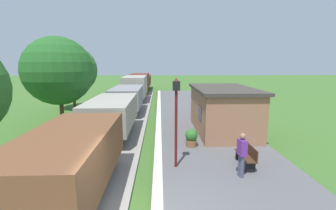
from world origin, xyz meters
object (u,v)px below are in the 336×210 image
object	(u,v)px
station_hut	(222,109)
tree_trackside_far	(58,71)
bench_near_hut	(247,155)
lamp_post_near	(176,107)
freight_train	(132,92)
tree_field_left	(72,70)
person_waiting	(242,153)
potted_planter	(191,137)

from	to	relation	value
station_hut	tree_trackside_far	xyz separation A→B (m)	(-10.92, 2.46, 2.30)
bench_near_hut	lamp_post_near	distance (m)	3.63
freight_train	bench_near_hut	size ratio (longest dim) A/B	26.13
tree_trackside_far	tree_field_left	bearing A→B (deg)	102.69
station_hut	person_waiting	size ratio (longest dim) A/B	3.39
freight_train	lamp_post_near	size ratio (longest dim) A/B	10.59
station_hut	person_waiting	xyz separation A→B (m)	(-0.85, -5.83, -0.47)
person_waiting	tree_trackside_far	bearing A→B (deg)	-47.35
tree_trackside_far	tree_field_left	distance (m)	6.35
bench_near_hut	tree_trackside_far	world-z (taller)	tree_trackside_far
lamp_post_near	tree_field_left	size ratio (longest dim) A/B	0.60
freight_train	tree_field_left	bearing A→B (deg)	-163.98
bench_near_hut	lamp_post_near	xyz separation A→B (m)	(-2.98, 0.00, 2.08)
lamp_post_near	tree_field_left	bearing A→B (deg)	123.76
freight_train	lamp_post_near	bearing A→B (deg)	-76.83
tree_trackside_far	tree_field_left	xyz separation A→B (m)	(-1.39, 6.19, -0.11)
freight_train	lamp_post_near	world-z (taller)	lamp_post_near
freight_train	station_hut	bearing A→B (deg)	-56.41
freight_train	tree_trackside_far	bearing A→B (deg)	-117.94
person_waiting	lamp_post_near	bearing A→B (deg)	-28.84
station_hut	potted_planter	distance (m)	3.56
potted_planter	tree_field_left	world-z (taller)	tree_field_left
station_hut	lamp_post_near	size ratio (longest dim) A/B	1.57
person_waiting	bench_near_hut	bearing A→B (deg)	-130.04
tree_field_left	person_waiting	bearing A→B (deg)	-51.62
bench_near_hut	person_waiting	size ratio (longest dim) A/B	0.88
freight_train	person_waiting	size ratio (longest dim) A/B	22.92
station_hut	potted_planter	xyz separation A→B (m)	(-2.29, -2.56, -0.93)
tree_field_left	bench_near_hut	bearing A→B (deg)	-48.40
tree_trackside_far	tree_field_left	size ratio (longest dim) A/B	1.02
person_waiting	tree_trackside_far	distance (m)	13.33
lamp_post_near	tree_field_left	world-z (taller)	tree_field_left
freight_train	person_waiting	bearing A→B (deg)	-69.68
lamp_post_near	potted_planter	bearing A→B (deg)	67.56
station_hut	person_waiting	bearing A→B (deg)	-98.31
freight_train	tree_trackside_far	world-z (taller)	tree_trackside_far
potted_planter	bench_near_hut	bearing A→B (deg)	-49.43
potted_planter	tree_field_left	xyz separation A→B (m)	(-10.03, 11.22, 3.12)
freight_train	bench_near_hut	world-z (taller)	freight_train
lamp_post_near	tree_field_left	distance (m)	16.34
person_waiting	potted_planter	size ratio (longest dim) A/B	1.87
station_hut	potted_planter	world-z (taller)	station_hut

